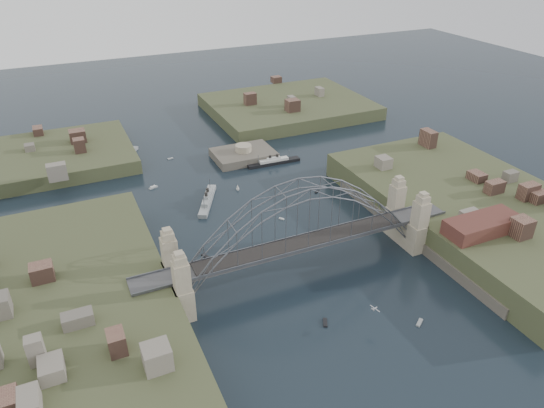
{
  "coord_description": "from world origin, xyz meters",
  "views": [
    {
      "loc": [
        -48.95,
        -89.93,
        76.89
      ],
      "look_at": [
        0.0,
        18.0,
        10.0
      ],
      "focal_mm": 33.07,
      "sensor_mm": 36.0,
      "label": 1
    }
  ],
  "objects_px": {
    "naval_cruiser_near": "(207,200)",
    "ocean_liner": "(274,162)",
    "fort_island": "(244,159)",
    "naval_cruiser_far": "(128,154)",
    "bridge": "(303,229)",
    "wharf_shed": "(482,225)"
  },
  "relations": [
    {
      "from": "naval_cruiser_near",
      "to": "naval_cruiser_far",
      "type": "height_order",
      "value": "naval_cruiser_near"
    },
    {
      "from": "fort_island",
      "to": "naval_cruiser_far",
      "type": "relative_size",
      "value": 1.76
    },
    {
      "from": "naval_cruiser_near",
      "to": "fort_island",
      "type": "bearing_deg",
      "value": 49.58
    },
    {
      "from": "bridge",
      "to": "naval_cruiser_near",
      "type": "xyz_separation_m",
      "value": [
        -10.78,
        43.26,
        -11.41
      ]
    },
    {
      "from": "wharf_shed",
      "to": "naval_cruiser_near",
      "type": "height_order",
      "value": "wharf_shed"
    },
    {
      "from": "bridge",
      "to": "wharf_shed",
      "type": "distance_m",
      "value": 46.23
    },
    {
      "from": "wharf_shed",
      "to": "naval_cruiser_far",
      "type": "xyz_separation_m",
      "value": [
        -70.82,
        104.23,
        -9.26
      ]
    },
    {
      "from": "wharf_shed",
      "to": "ocean_liner",
      "type": "bearing_deg",
      "value": 107.64
    },
    {
      "from": "naval_cruiser_far",
      "to": "naval_cruiser_near",
      "type": "bearing_deg",
      "value": -71.15
    },
    {
      "from": "bridge",
      "to": "naval_cruiser_near",
      "type": "bearing_deg",
      "value": 103.99
    },
    {
      "from": "wharf_shed",
      "to": "ocean_liner",
      "type": "xyz_separation_m",
      "value": [
        -23.84,
        74.95,
        -9.24
      ]
    },
    {
      "from": "naval_cruiser_near",
      "to": "ocean_liner",
      "type": "xyz_separation_m",
      "value": [
        30.94,
        17.7,
        -0.16
      ]
    },
    {
      "from": "naval_cruiser_near",
      "to": "ocean_liner",
      "type": "distance_m",
      "value": 35.64
    },
    {
      "from": "fort_island",
      "to": "naval_cruiser_near",
      "type": "distance_m",
      "value": 35.15
    },
    {
      "from": "naval_cruiser_far",
      "to": "ocean_liner",
      "type": "relative_size",
      "value": 0.62
    },
    {
      "from": "fort_island",
      "to": "naval_cruiser_far",
      "type": "distance_m",
      "value": 43.79
    },
    {
      "from": "bridge",
      "to": "naval_cruiser_near",
      "type": "height_order",
      "value": "bridge"
    },
    {
      "from": "wharf_shed",
      "to": "naval_cruiser_far",
      "type": "height_order",
      "value": "wharf_shed"
    },
    {
      "from": "naval_cruiser_near",
      "to": "wharf_shed",
      "type": "bearing_deg",
      "value": -46.27
    },
    {
      "from": "wharf_shed",
      "to": "naval_cruiser_far",
      "type": "relative_size",
      "value": 1.6
    },
    {
      "from": "bridge",
      "to": "naval_cruiser_far",
      "type": "relative_size",
      "value": 6.71
    },
    {
      "from": "bridge",
      "to": "fort_island",
      "type": "relative_size",
      "value": 3.82
    }
  ]
}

